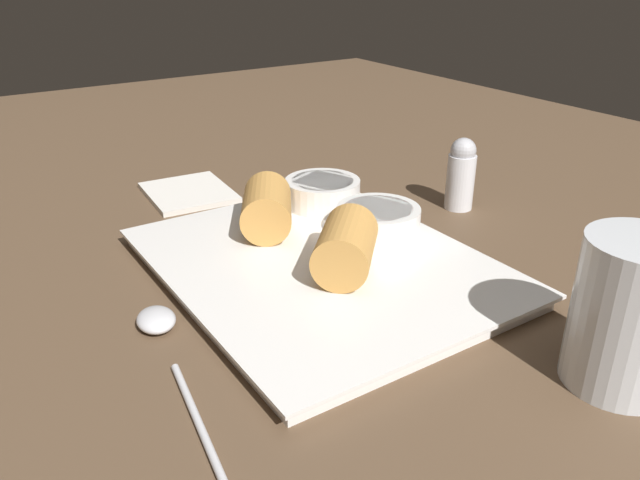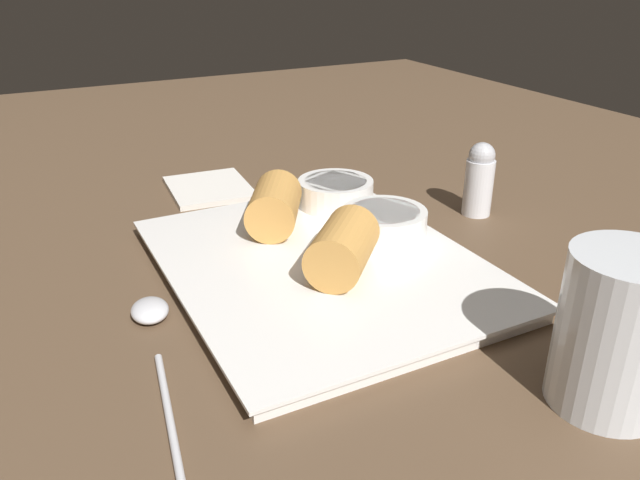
{
  "view_description": "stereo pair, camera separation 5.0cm",
  "coord_description": "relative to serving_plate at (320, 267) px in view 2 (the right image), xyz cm",
  "views": [
    {
      "loc": [
        42.98,
        -28.48,
        27.52
      ],
      "look_at": [
        3.32,
        -2.49,
        5.32
      ],
      "focal_mm": 35.0,
      "sensor_mm": 36.0,
      "label": 1
    },
    {
      "loc": [
        45.51,
        -24.12,
        27.52
      ],
      "look_at": [
        3.32,
        -2.49,
        5.32
      ],
      "focal_mm": 35.0,
      "sensor_mm": 36.0,
      "label": 2
    }
  ],
  "objects": [
    {
      "name": "table_surface",
      "position": [
        -3.32,
        2.49,
        -1.76
      ],
      "size": [
        180.0,
        140.0,
        2.0
      ],
      "color": "brown",
      "rests_on": "ground"
    },
    {
      "name": "serving_plate",
      "position": [
        0.0,
        0.0,
        0.0
      ],
      "size": [
        30.87,
        24.93,
        1.5
      ],
      "color": "white",
      "rests_on": "table_surface"
    },
    {
      "name": "roll_front_left",
      "position": [
        -8.25,
        -0.54,
        3.02
      ],
      "size": [
        8.75,
        7.7,
        4.56
      ],
      "color": "#D19347",
      "rests_on": "serving_plate"
    },
    {
      "name": "roll_front_right",
      "position": [
        2.64,
        0.84,
        3.02
      ],
      "size": [
        8.56,
        8.44,
        4.56
      ],
      "color": "#D19347",
      "rests_on": "serving_plate"
    },
    {
      "name": "dipping_bowl_near",
      "position": [
        -1.36,
        7.25,
        2.2
      ],
      "size": [
        7.72,
        7.72,
        2.68
      ],
      "color": "white",
      "rests_on": "serving_plate"
    },
    {
      "name": "dipping_bowl_far",
      "position": [
        -10.4,
        7.11,
        2.2
      ],
      "size": [
        7.72,
        7.72,
        2.68
      ],
      "color": "white",
      "rests_on": "serving_plate"
    },
    {
      "name": "spoon",
      "position": [
        2.55,
        -14.97,
        -0.2
      ],
      "size": [
        20.48,
        4.53,
        1.27
      ],
      "color": "silver",
      "rests_on": "table_surface"
    },
    {
      "name": "napkin",
      "position": [
        -24.33,
        -2.01,
        -0.46
      ],
      "size": [
        11.06,
        9.61,
        0.6
      ],
      "color": "silver",
      "rests_on": "table_surface"
    },
    {
      "name": "drinking_glass",
      "position": [
        22.61,
        8.17,
        4.26
      ],
      "size": [
        7.07,
        7.07,
        10.04
      ],
      "color": "silver",
      "rests_on": "table_surface"
    },
    {
      "name": "salt_shaker",
      "position": [
        -4.67,
        20.96,
        3.13
      ],
      "size": [
        2.98,
        2.98,
        7.77
      ],
      "color": "silver",
      "rests_on": "table_surface"
    }
  ]
}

